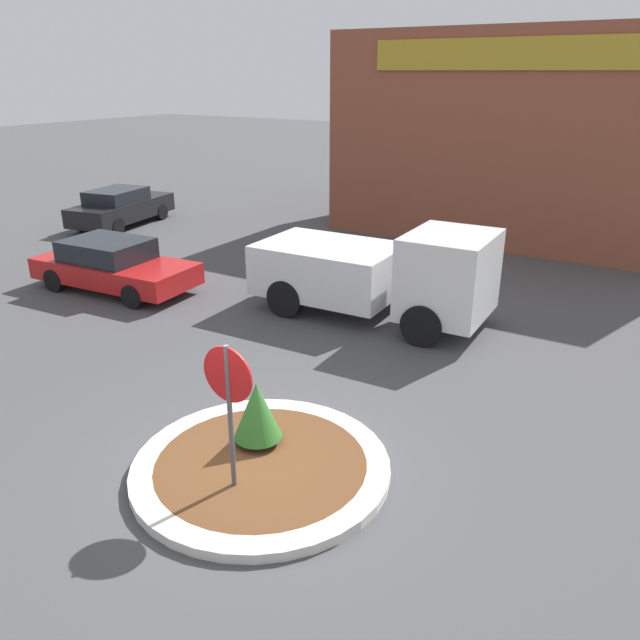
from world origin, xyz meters
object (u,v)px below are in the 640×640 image
(utility_truck, at_px, (378,272))
(parked_sedan_red, at_px, (113,265))
(stop_sign, at_px, (229,393))
(parked_sedan_black, at_px, (121,207))

(utility_truck, distance_m, parked_sedan_red, 7.15)
(stop_sign, height_order, parked_sedan_black, stop_sign)
(stop_sign, distance_m, parked_sedan_black, 17.45)
(stop_sign, height_order, utility_truck, stop_sign)
(stop_sign, bearing_deg, utility_truck, 100.67)
(stop_sign, xyz_separation_m, parked_sedan_red, (-8.22, 5.22, -0.90))
(parked_sedan_black, bearing_deg, stop_sign, -137.03)
(utility_truck, xyz_separation_m, parked_sedan_red, (-6.90, -1.83, -0.43))
(utility_truck, xyz_separation_m, parked_sedan_black, (-12.53, 3.52, -0.40))
(utility_truck, bearing_deg, parked_sedan_red, -166.83)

